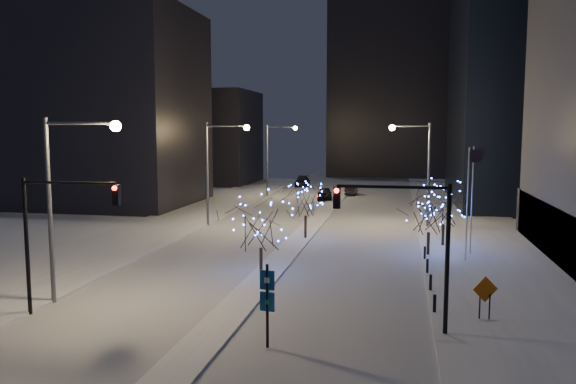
% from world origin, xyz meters
% --- Properties ---
extents(ground, '(160.00, 160.00, 0.00)m').
position_xyz_m(ground, '(0.00, 0.00, 0.00)').
color(ground, white).
rests_on(ground, ground).
extents(road, '(20.00, 130.00, 0.02)m').
position_xyz_m(road, '(0.00, 35.00, 0.01)').
color(road, '#ACB1BB').
rests_on(road, ground).
extents(median, '(2.00, 80.00, 0.15)m').
position_xyz_m(median, '(0.00, 30.00, 0.07)').
color(median, silver).
rests_on(median, ground).
extents(east_sidewalk, '(10.00, 90.00, 0.15)m').
position_xyz_m(east_sidewalk, '(15.00, 20.00, 0.07)').
color(east_sidewalk, silver).
rests_on(east_sidewalk, ground).
extents(west_sidewalk, '(8.00, 90.00, 0.15)m').
position_xyz_m(west_sidewalk, '(-14.00, 20.00, 0.07)').
color(west_sidewalk, silver).
rests_on(west_sidewalk, ground).
extents(filler_west_near, '(22.00, 18.00, 24.00)m').
position_xyz_m(filler_west_near, '(-28.00, 40.00, 12.00)').
color(filler_west_near, black).
rests_on(filler_west_near, ground).
extents(filler_west_far, '(18.00, 16.00, 16.00)m').
position_xyz_m(filler_west_far, '(-26.00, 70.00, 8.00)').
color(filler_west_far, black).
rests_on(filler_west_far, ground).
extents(horizon_block, '(24.00, 14.00, 42.00)m').
position_xyz_m(horizon_block, '(6.00, 92.00, 21.00)').
color(horizon_block, black).
rests_on(horizon_block, ground).
extents(street_lamp_w_near, '(4.40, 0.56, 10.00)m').
position_xyz_m(street_lamp_w_near, '(-8.94, 2.00, 6.50)').
color(street_lamp_w_near, '#595E66').
rests_on(street_lamp_w_near, ground).
extents(street_lamp_w_mid, '(4.40, 0.56, 10.00)m').
position_xyz_m(street_lamp_w_mid, '(-8.94, 27.00, 6.50)').
color(street_lamp_w_mid, '#595E66').
rests_on(street_lamp_w_mid, ground).
extents(street_lamp_w_far, '(4.40, 0.56, 10.00)m').
position_xyz_m(street_lamp_w_far, '(-8.94, 52.00, 6.50)').
color(street_lamp_w_far, '#595E66').
rests_on(street_lamp_w_far, ground).
extents(street_lamp_east, '(3.90, 0.56, 10.00)m').
position_xyz_m(street_lamp_east, '(10.08, 30.00, 6.45)').
color(street_lamp_east, '#595E66').
rests_on(street_lamp_east, ground).
extents(traffic_signal_west, '(5.26, 0.43, 7.00)m').
position_xyz_m(traffic_signal_west, '(-8.44, -0.00, 4.76)').
color(traffic_signal_west, black).
rests_on(traffic_signal_west, ground).
extents(traffic_signal_east, '(5.26, 0.43, 7.00)m').
position_xyz_m(traffic_signal_east, '(8.94, 1.00, 4.76)').
color(traffic_signal_east, black).
rests_on(traffic_signal_east, ground).
extents(flagpoles, '(1.35, 2.60, 8.00)m').
position_xyz_m(flagpoles, '(13.37, 17.25, 4.80)').
color(flagpoles, silver).
rests_on(flagpoles, east_sidewalk).
extents(bollards, '(0.16, 12.16, 0.90)m').
position_xyz_m(bollards, '(10.20, 10.00, 0.60)').
color(bollards, black).
rests_on(bollards, east_sidewalk).
extents(car_near, '(2.55, 5.05, 1.65)m').
position_xyz_m(car_near, '(-1.50, 49.38, 0.83)').
color(car_near, black).
rests_on(car_near, ground).
extents(car_mid, '(1.60, 4.20, 1.37)m').
position_xyz_m(car_mid, '(1.50, 55.73, 0.68)').
color(car_mid, black).
rests_on(car_mid, ground).
extents(car_far, '(2.76, 5.77, 1.62)m').
position_xyz_m(car_far, '(-7.48, 66.47, 0.81)').
color(car_far, black).
rests_on(car_far, ground).
extents(holiday_tree_median_near, '(5.22, 5.22, 5.09)m').
position_xyz_m(holiday_tree_median_near, '(-0.50, 10.45, 3.29)').
color(holiday_tree_median_near, black).
rests_on(holiday_tree_median_near, median).
extents(holiday_tree_median_far, '(4.18, 4.18, 4.72)m').
position_xyz_m(holiday_tree_median_far, '(0.50, 22.11, 3.33)').
color(holiday_tree_median_far, black).
rests_on(holiday_tree_median_far, median).
extents(holiday_tree_plaza_near, '(4.24, 4.24, 4.87)m').
position_xyz_m(holiday_tree_plaza_near, '(10.50, 17.55, 3.26)').
color(holiday_tree_plaza_near, black).
rests_on(holiday_tree_plaza_near, east_sidewalk).
extents(holiday_tree_plaza_far, '(4.40, 4.40, 5.04)m').
position_xyz_m(holiday_tree_plaza_far, '(11.82, 21.24, 3.36)').
color(holiday_tree_plaza_far, black).
rests_on(holiday_tree_plaza_far, east_sidewalk).
extents(wayfinding_sign, '(0.66, 0.18, 3.68)m').
position_xyz_m(wayfinding_sign, '(2.88, -1.89, 2.26)').
color(wayfinding_sign, black).
rests_on(wayfinding_sign, ground).
extents(construction_sign, '(1.23, 0.49, 2.14)m').
position_xyz_m(construction_sign, '(12.53, 3.39, 1.44)').
color(construction_sign, black).
rests_on(construction_sign, east_sidewalk).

